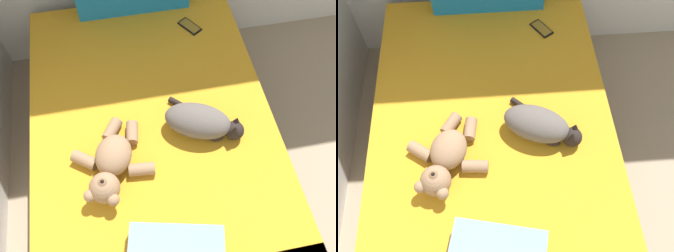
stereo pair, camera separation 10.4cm
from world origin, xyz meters
The scene contains 4 objects.
bed centered at (0.93, 2.90, 0.25)m, with size 1.33×2.08×0.51m.
cat centered at (1.17, 2.86, 0.58)m, with size 0.42×0.37×0.15m.
teddy_bear centered at (0.70, 2.72, 0.58)m, with size 0.40×0.48×0.16m.
cell_phone centered at (1.28, 3.59, 0.52)m, with size 0.14×0.16×0.01m.
Camera 2 is at (0.93, 1.95, 2.16)m, focal length 38.93 mm.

